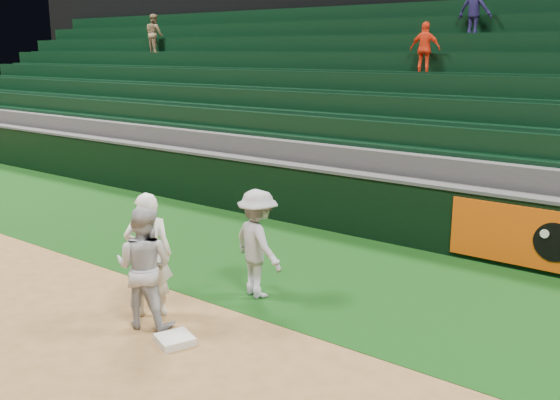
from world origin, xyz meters
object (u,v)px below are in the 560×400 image
at_px(first_base, 175,340).
at_px(base_coach, 258,244).
at_px(baserunner, 144,267).
at_px(first_baseman, 148,255).

distance_m(first_base, base_coach, 1.99).
bearing_deg(baserunner, base_coach, -128.90).
bearing_deg(first_base, first_baseman, 155.73).
bearing_deg(base_coach, baserunner, 91.67).
xyz_separation_m(first_base, first_baseman, (-0.90, 0.41, 0.82)).
relative_size(first_base, base_coach, 0.26).
height_order(first_base, first_baseman, first_baseman).
xyz_separation_m(baserunner, base_coach, (0.53, 1.69, -0.00)).
xyz_separation_m(first_baseman, base_coach, (0.75, 1.42, -0.05)).
distance_m(first_baseman, baserunner, 0.35).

